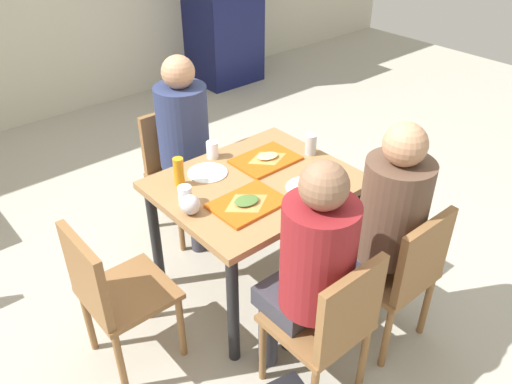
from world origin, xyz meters
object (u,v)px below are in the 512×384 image
pizza_slice_b (267,157)px  tray_red_far (266,160)px  tray_red_near (248,203)px  plastic_cup_a (212,150)px  chair_near_left (330,322)px  pizza_slice_a (247,202)px  main_table (256,196)px  plastic_cup_c (185,195)px  chair_near_right (402,271)px  person_in_brown_jacket (385,218)px  chair_left_end (111,291)px  paper_plate_center (208,173)px  foil_bundle (190,205)px  person_far_side (187,138)px  soda_can (311,145)px  condiment_bottle (179,172)px  paper_plate_near_edge (307,188)px  chair_far_side (178,163)px  person_in_red (311,263)px  plastic_cup_b (307,199)px

pizza_slice_b → tray_red_far: bearing=162.2°
tray_red_near → plastic_cup_a: size_ratio=3.60×
chair_near_left → pizza_slice_a: bearing=84.1°
main_table → plastic_cup_c: 0.44m
chair_near_right → person_in_brown_jacket: 0.28m
chair_left_end → paper_plate_center: chair_left_end is taller
pizza_slice_b → plastic_cup_c: plastic_cup_c is taller
pizza_slice_b → foil_bundle: foil_bundle is taller
person_far_side → pizza_slice_b: (0.19, -0.54, 0.02)m
tray_red_far → pizza_slice_a: pizza_slice_a is taller
chair_near_left → soda_can: (0.69, 0.83, 0.31)m
tray_red_far → pizza_slice_b: pizza_slice_b is taller
tray_red_far → condiment_bottle: (-0.51, 0.11, 0.07)m
person_far_side → soda_can: person_far_side is taller
chair_near_right → plastic_cup_c: (-0.67, 0.87, 0.30)m
person_in_brown_jacket → chair_near_right: bearing=-90.0°
paper_plate_near_edge → plastic_cup_a: bearing=107.0°
person_far_side → condiment_bottle: size_ratio=7.78×
chair_far_side → person_in_red: 1.51m
pizza_slice_b → soda_can: soda_can is taller
tray_red_near → soda_can: size_ratio=2.95×
person_in_red → person_far_side: bearing=79.0°
paper_plate_near_edge → foil_bundle: bearing=160.5°
chair_far_side → tray_red_near: size_ratio=2.32×
person_in_brown_jacket → chair_near_left: bearing=-164.8°
pizza_slice_a → plastic_cup_a: plastic_cup_a is taller
soda_can → chair_far_side: bearing=119.2°
chair_left_end → main_table: bearing=0.0°
condiment_bottle → foil_bundle: bearing=-112.2°
paper_plate_center → condiment_bottle: 0.20m
chair_left_end → plastic_cup_a: chair_left_end is taller
tray_red_near → pizza_slice_b: size_ratio=1.77×
person_in_red → chair_near_right: bearing=-15.2°
paper_plate_center → condiment_bottle: condiment_bottle is taller
paper_plate_center → foil_bundle: 0.38m
tray_red_far → plastic_cup_a: 0.31m
chair_far_side → chair_near_right: bearing=-80.9°
tray_red_far → soda_can: size_ratio=2.95×
chair_near_left → soda_can: size_ratio=6.85×
person_far_side → tray_red_near: bearing=-102.5°
chair_near_right → soda_can: (0.18, 0.83, 0.31)m
plastic_cup_a → plastic_cup_b: same height
person_in_brown_jacket → tray_red_far: (-0.08, 0.79, 0.01)m
chair_left_end → soda_can: bearing=0.9°
person_far_side → soda_can: size_ratio=10.21×
tray_red_far → person_in_red: bearing=-118.9°
plastic_cup_b → condiment_bottle: (-0.36, 0.59, 0.03)m
main_table → chair_near_right: chair_near_right is taller
main_table → soda_can: (0.44, 0.02, 0.16)m
tray_red_far → paper_plate_near_edge: (-0.03, -0.36, -0.00)m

